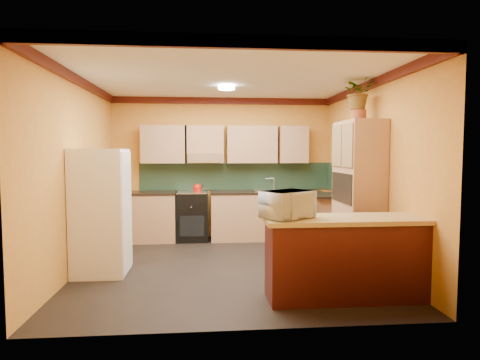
% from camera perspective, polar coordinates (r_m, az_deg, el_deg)
% --- Properties ---
extents(room_shell, '(4.24, 4.24, 2.72)m').
position_cam_1_polar(room_shell, '(6.02, -1.56, 8.10)').
color(room_shell, black).
rests_on(room_shell, ground).
extents(base_cabinets_back, '(3.65, 0.60, 0.88)m').
position_cam_1_polar(base_cabinets_back, '(7.62, -2.06, -5.21)').
color(base_cabinets_back, tan).
rests_on(base_cabinets_back, ground).
extents(countertop_back, '(3.65, 0.62, 0.04)m').
position_cam_1_polar(countertop_back, '(7.56, -2.07, -1.76)').
color(countertop_back, black).
rests_on(countertop_back, base_cabinets_back).
extents(stove, '(0.58, 0.58, 0.91)m').
position_cam_1_polar(stove, '(7.61, -6.79, -5.13)').
color(stove, black).
rests_on(stove, ground).
extents(kettle, '(0.22, 0.22, 0.18)m').
position_cam_1_polar(kettle, '(7.49, -6.07, -1.07)').
color(kettle, '#AA140B').
rests_on(kettle, stove).
extents(sink, '(0.48, 0.40, 0.03)m').
position_cam_1_polar(sink, '(7.63, 3.75, -1.45)').
color(sink, silver).
rests_on(sink, countertop_back).
extents(base_cabinets_right, '(0.60, 0.80, 0.88)m').
position_cam_1_polar(base_cabinets_right, '(7.25, 12.31, -5.77)').
color(base_cabinets_right, tan).
rests_on(base_cabinets_right, ground).
extents(countertop_right, '(0.62, 0.80, 0.04)m').
position_cam_1_polar(countertop_right, '(7.19, 12.37, -2.15)').
color(countertop_right, black).
rests_on(countertop_right, base_cabinets_right).
extents(fridge, '(0.68, 0.66, 1.70)m').
position_cam_1_polar(fridge, '(5.75, -19.19, -4.30)').
color(fridge, white).
rests_on(fridge, ground).
extents(pantry, '(0.48, 0.90, 2.10)m').
position_cam_1_polar(pantry, '(6.00, 16.43, -1.98)').
color(pantry, tan).
rests_on(pantry, ground).
extents(fern_pot, '(0.22, 0.22, 0.16)m').
position_cam_1_polar(fern_pot, '(6.04, 16.47, 8.79)').
color(fern_pot, brown).
rests_on(fern_pot, pantry).
extents(fern, '(0.49, 0.44, 0.50)m').
position_cam_1_polar(fern, '(6.08, 16.54, 11.88)').
color(fern, tan).
rests_on(fern, fern_pot).
extents(breakfast_bar, '(1.80, 0.55, 0.88)m').
position_cam_1_polar(breakfast_bar, '(4.77, 14.99, -10.94)').
color(breakfast_bar, '#471610').
rests_on(breakfast_bar, ground).
extents(bar_top, '(1.90, 0.65, 0.05)m').
position_cam_1_polar(bar_top, '(4.67, 15.09, -5.42)').
color(bar_top, tan).
rests_on(bar_top, breakfast_bar).
extents(microwave, '(0.66, 0.62, 0.30)m').
position_cam_1_polar(microwave, '(4.46, 6.78, -3.47)').
color(microwave, white).
rests_on(microwave, bar_top).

